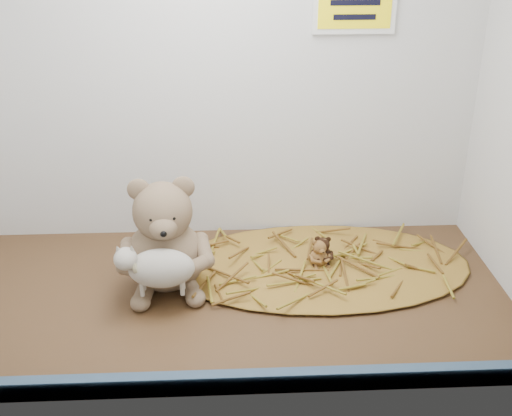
{
  "coord_description": "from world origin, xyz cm",
  "views": [
    {
      "loc": [
        1.57,
        -113.3,
        74.36
      ],
      "look_at": [
        7.23,
        1.5,
        19.56
      ],
      "focal_mm": 45.0,
      "sensor_mm": 36.0,
      "label": 1
    }
  ],
  "objects_px": {
    "toy_lamb": "(161,268)",
    "mini_teddy_brown": "(322,249)",
    "main_teddy": "(164,234)",
    "mini_teddy_tan": "(319,251)"
  },
  "relations": [
    {
      "from": "main_teddy",
      "to": "mini_teddy_tan",
      "type": "relative_size",
      "value": 3.9
    },
    {
      "from": "main_teddy",
      "to": "toy_lamb",
      "type": "distance_m",
      "value": 0.09
    },
    {
      "from": "toy_lamb",
      "to": "mini_teddy_brown",
      "type": "distance_m",
      "value": 0.38
    },
    {
      "from": "main_teddy",
      "to": "toy_lamb",
      "type": "relative_size",
      "value": 1.45
    },
    {
      "from": "main_teddy",
      "to": "mini_teddy_brown",
      "type": "relative_size",
      "value": 3.76
    },
    {
      "from": "mini_teddy_brown",
      "to": "mini_teddy_tan",
      "type": "bearing_deg",
      "value": -122.15
    },
    {
      "from": "main_teddy",
      "to": "toy_lamb",
      "type": "xyz_separation_m",
      "value": [
        0.0,
        -0.09,
        -0.03
      ]
    },
    {
      "from": "mini_teddy_tan",
      "to": "mini_teddy_brown",
      "type": "height_order",
      "value": "mini_teddy_brown"
    },
    {
      "from": "toy_lamb",
      "to": "mini_teddy_brown",
      "type": "relative_size",
      "value": 2.6
    },
    {
      "from": "mini_teddy_brown",
      "to": "toy_lamb",
      "type": "bearing_deg",
      "value": -146.57
    }
  ]
}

